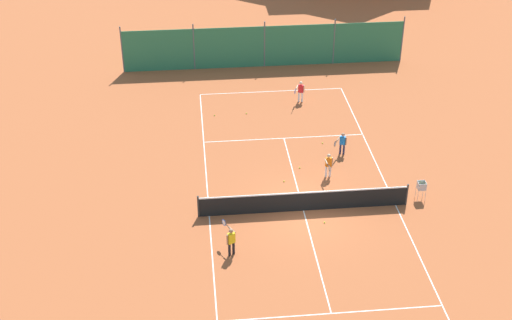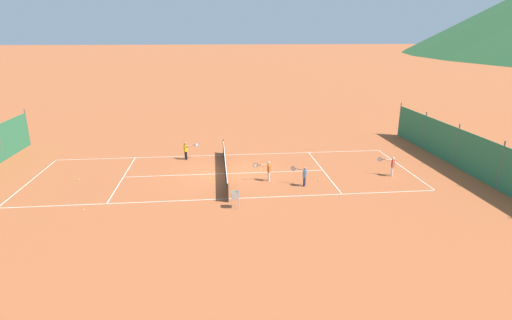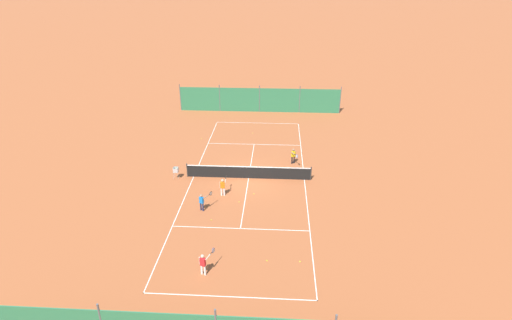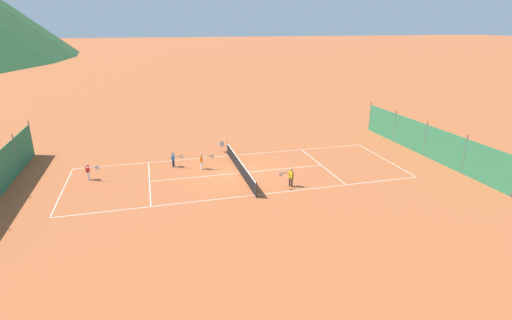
% 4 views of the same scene
% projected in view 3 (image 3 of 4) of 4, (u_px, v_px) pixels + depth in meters
% --- Properties ---
extents(ground_plane, '(600.00, 600.00, 0.00)m').
position_uv_depth(ground_plane, '(249.00, 178.00, 29.43)').
color(ground_plane, '#A8542D').
extents(court_line_markings, '(8.25, 23.85, 0.01)m').
position_uv_depth(court_line_markings, '(249.00, 178.00, 29.43)').
color(court_line_markings, white).
rests_on(court_line_markings, ground).
extents(tennis_net, '(9.18, 0.08, 1.06)m').
position_uv_depth(tennis_net, '(249.00, 172.00, 29.22)').
color(tennis_net, '#2D2D2D').
rests_on(tennis_net, ground).
extents(windscreen_fence_near, '(17.28, 0.08, 2.90)m').
position_uv_depth(windscreen_fence_near, '(259.00, 100.00, 42.86)').
color(windscreen_fence_near, '#2D754C').
rests_on(windscreen_fence_near, ground).
extents(player_near_service, '(0.50, 1.07, 1.27)m').
position_uv_depth(player_near_service, '(293.00, 155.00, 31.34)').
color(player_near_service, black).
rests_on(player_near_service, ground).
extents(player_far_service, '(0.42, 1.03, 1.23)m').
position_uv_depth(player_far_service, '(223.00, 186.00, 26.91)').
color(player_far_service, white).
rests_on(player_far_service, ground).
extents(player_far_baseline, '(0.68, 0.95, 1.23)m').
position_uv_depth(player_far_baseline, '(204.00, 262.00, 19.81)').
color(player_far_baseline, white).
rests_on(player_far_baseline, ground).
extents(player_near_baseline, '(0.77, 0.85, 1.17)m').
position_uv_depth(player_near_baseline, '(202.00, 201.00, 25.19)').
color(player_near_baseline, '#23284C').
rests_on(player_near_baseline, ground).
extents(tennis_ball_alley_right, '(0.07, 0.07, 0.07)m').
position_uv_depth(tennis_ball_alley_right, '(253.00, 133.00, 37.56)').
color(tennis_ball_alley_right, '#CCE033').
rests_on(tennis_ball_alley_right, ground).
extents(tennis_ball_alley_left, '(0.07, 0.07, 0.07)m').
position_uv_depth(tennis_ball_alley_left, '(239.00, 202.00, 26.33)').
color(tennis_ball_alley_left, '#CCE033').
rests_on(tennis_ball_alley_left, ground).
extents(tennis_ball_near_corner, '(0.07, 0.07, 0.07)m').
position_uv_depth(tennis_ball_near_corner, '(240.00, 171.00, 30.36)').
color(tennis_ball_near_corner, '#CCE033').
rests_on(tennis_ball_near_corner, ground).
extents(tennis_ball_service_box, '(0.07, 0.07, 0.07)m').
position_uv_depth(tennis_ball_service_box, '(267.00, 261.00, 20.98)').
color(tennis_ball_service_box, '#CCE033').
rests_on(tennis_ball_service_box, ground).
extents(tennis_ball_far_corner, '(0.07, 0.07, 0.07)m').
position_uv_depth(tennis_ball_far_corner, '(300.00, 261.00, 20.92)').
color(tennis_ball_far_corner, '#CCE033').
rests_on(tennis_ball_far_corner, ground).
extents(tennis_ball_by_net_right, '(0.07, 0.07, 0.07)m').
position_uv_depth(tennis_ball_by_net_right, '(211.00, 220.00, 24.41)').
color(tennis_ball_by_net_right, '#CCE033').
rests_on(tennis_ball_by_net_right, ground).
extents(tennis_ball_mid_court, '(0.07, 0.07, 0.07)m').
position_uv_depth(tennis_ball_mid_court, '(254.00, 194.00, 27.27)').
color(tennis_ball_mid_court, '#CCE033').
rests_on(tennis_ball_mid_court, ground).
extents(tennis_ball_by_net_left, '(0.07, 0.07, 0.07)m').
position_uv_depth(tennis_ball_by_net_left, '(202.00, 139.00, 36.32)').
color(tennis_ball_by_net_left, '#CCE033').
rests_on(tennis_ball_by_net_left, ground).
extents(ball_hopper, '(0.36, 0.36, 0.89)m').
position_uv_depth(ball_hopper, '(176.00, 170.00, 29.12)').
color(ball_hopper, '#B7B7BC').
rests_on(ball_hopper, ground).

